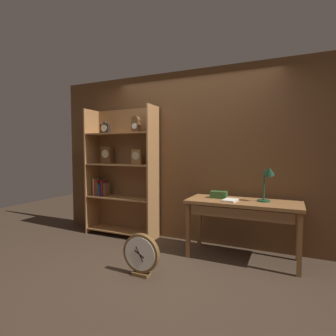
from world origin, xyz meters
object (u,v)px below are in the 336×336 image
object	(u,v)px
bookshelf	(121,173)
workbench	(243,208)
open_repair_manual	(230,200)
desk_lamp	(268,178)
toolbox_small	(219,195)
round_clock_large	(141,254)

from	to	relation	value
bookshelf	workbench	xyz separation A→B (m)	(1.99, -0.24, -0.36)
open_repair_manual	desk_lamp	bearing A→B (deg)	23.12
workbench	open_repair_manual	xyz separation A→B (m)	(-0.14, -0.08, 0.10)
bookshelf	open_repair_manual	bearing A→B (deg)	-9.77
toolbox_small	open_repair_manual	distance (m)	0.25
bookshelf	toolbox_small	size ratio (longest dim) A/B	9.63
desk_lamp	round_clock_large	bearing A→B (deg)	-141.65
open_repair_manual	round_clock_large	bearing A→B (deg)	-126.97
bookshelf	toolbox_small	world-z (taller)	bookshelf
bookshelf	open_repair_manual	size ratio (longest dim) A/B	9.44
bookshelf	desk_lamp	size ratio (longest dim) A/B	4.45
desk_lamp	toolbox_small	xyz separation A→B (m)	(-0.61, 0.04, -0.25)
open_repair_manual	round_clock_large	size ratio (longest dim) A/B	0.46
workbench	round_clock_large	bearing A→B (deg)	-135.68
desk_lamp	toolbox_small	world-z (taller)	desk_lamp
desk_lamp	open_repair_manual	distance (m)	0.53
round_clock_large	toolbox_small	bearing A→B (deg)	58.69
workbench	desk_lamp	bearing A→B (deg)	10.01
open_repair_manual	round_clock_large	distance (m)	1.28
workbench	toolbox_small	xyz separation A→B (m)	(-0.33, 0.09, 0.14)
desk_lamp	toolbox_small	distance (m)	0.66
desk_lamp	open_repair_manual	bearing A→B (deg)	-163.39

